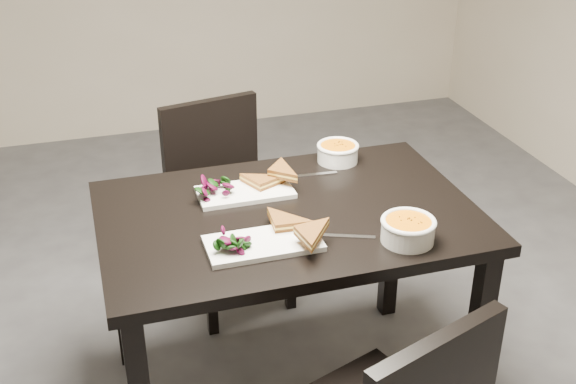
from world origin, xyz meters
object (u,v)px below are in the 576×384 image
at_px(chair_far, 223,191).
at_px(soup_bowl_far, 338,152).
at_px(table, 288,238).
at_px(soup_bowl_near, 408,229).
at_px(plate_far, 245,192).
at_px(plate_near, 263,243).

relative_size(chair_far, soup_bowl_far, 5.52).
height_order(table, soup_bowl_near, soup_bowl_near).
distance_m(chair_far, plate_far, 0.61).
bearing_deg(soup_bowl_far, soup_bowl_near, -89.66).
bearing_deg(soup_bowl_near, table, 136.14).
distance_m(table, plate_far, 0.21).
xyz_separation_m(table, soup_bowl_near, (0.29, -0.28, 0.14)).
distance_m(table, chair_far, 0.72).
xyz_separation_m(table, plate_near, (-0.13, -0.18, 0.11)).
distance_m(table, soup_bowl_near, 0.42).
xyz_separation_m(table, plate_far, (-0.10, 0.15, 0.11)).
bearing_deg(plate_near, chair_far, 86.07).
height_order(table, plate_far, plate_far).
relative_size(plate_far, soup_bowl_far, 2.06).
bearing_deg(table, soup_bowl_near, -43.86).
xyz_separation_m(table, chair_far, (-0.07, 0.70, -0.17)).
relative_size(table, soup_bowl_far, 7.80).
bearing_deg(table, plate_near, -126.04).
height_order(soup_bowl_near, plate_far, soup_bowl_near).
xyz_separation_m(soup_bowl_near, soup_bowl_far, (-0.00, 0.59, -0.00)).
xyz_separation_m(soup_bowl_near, plate_far, (-0.39, 0.43, -0.03)).
xyz_separation_m(plate_near, soup_bowl_near, (0.42, -0.10, 0.03)).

